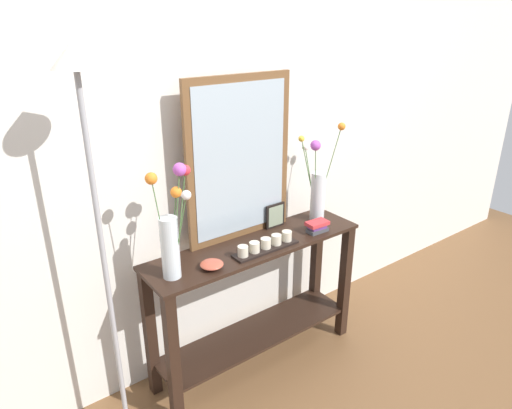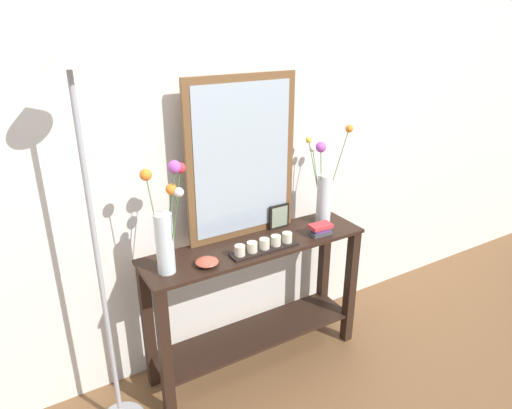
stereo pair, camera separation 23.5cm
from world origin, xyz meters
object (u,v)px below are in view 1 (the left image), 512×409
at_px(tall_vase_left, 171,232).
at_px(vase_right, 318,189).
at_px(book_stack, 317,226).
at_px(mirror_leaning, 240,160).
at_px(decorative_bowl, 212,264).
at_px(floor_lamp, 95,202).
at_px(console_table, 256,293).
at_px(picture_frame_small, 275,216).
at_px(candle_tray, 266,245).

height_order(tall_vase_left, vase_right, vase_right).
bearing_deg(book_stack, mirror_leaning, 149.24).
relative_size(decorative_bowl, floor_lamp, 0.06).
distance_m(mirror_leaning, decorative_bowl, 0.58).
xyz_separation_m(console_table, mirror_leaning, (-0.01, 0.14, 0.77)).
distance_m(tall_vase_left, floor_lamp, 0.41).
bearing_deg(vase_right, mirror_leaning, 168.67).
distance_m(tall_vase_left, picture_frame_small, 0.77).
height_order(picture_frame_small, book_stack, picture_frame_small).
height_order(mirror_leaning, vase_right, mirror_leaning).
xyz_separation_m(console_table, decorative_bowl, (-0.33, -0.08, 0.34)).
distance_m(tall_vase_left, decorative_bowl, 0.28).
relative_size(picture_frame_small, floor_lamp, 0.08).
height_order(mirror_leaning, tall_vase_left, mirror_leaning).
distance_m(console_table, decorative_bowl, 0.49).
relative_size(mirror_leaning, picture_frame_small, 6.10).
distance_m(book_stack, floor_lamp, 1.30).
relative_size(vase_right, candle_tray, 1.53).
bearing_deg(picture_frame_small, tall_vase_left, -169.13).
bearing_deg(vase_right, decorative_bowl, -171.68).
bearing_deg(vase_right, picture_frame_small, 165.77).
distance_m(picture_frame_small, floor_lamp, 1.15).
distance_m(decorative_bowl, floor_lamp, 0.68).
bearing_deg(floor_lamp, decorative_bowl, -2.94).
bearing_deg(floor_lamp, picture_frame_small, 8.70).
height_order(console_table, vase_right, vase_right).
xyz_separation_m(picture_frame_small, floor_lamp, (-1.07, -0.16, 0.40)).
xyz_separation_m(mirror_leaning, picture_frame_small, (0.23, -0.03, -0.37)).
bearing_deg(vase_right, tall_vase_left, -175.84).
bearing_deg(tall_vase_left, floor_lamp, -176.28).
distance_m(mirror_leaning, floor_lamp, 0.86).
bearing_deg(mirror_leaning, tall_vase_left, -161.32).
height_order(picture_frame_small, decorative_bowl, picture_frame_small).
xyz_separation_m(tall_vase_left, floor_lamp, (-0.33, -0.02, 0.24)).
bearing_deg(mirror_leaning, book_stack, -30.76).
height_order(vase_right, decorative_bowl, vase_right).
xyz_separation_m(vase_right, candle_tray, (-0.49, -0.13, -0.18)).
distance_m(mirror_leaning, book_stack, 0.61).
bearing_deg(mirror_leaning, vase_right, -11.33).
xyz_separation_m(console_table, book_stack, (0.38, -0.09, 0.36)).
bearing_deg(vase_right, floor_lamp, -175.95).
relative_size(mirror_leaning, tall_vase_left, 1.61).
xyz_separation_m(tall_vase_left, picture_frame_small, (0.74, 0.14, -0.16)).
xyz_separation_m(vase_right, picture_frame_small, (-0.27, 0.07, -0.13)).
bearing_deg(book_stack, console_table, 166.70).
relative_size(vase_right, picture_frame_small, 4.07).
relative_size(candle_tray, floor_lamp, 0.21).
relative_size(mirror_leaning, vase_right, 1.50).
height_order(console_table, mirror_leaning, mirror_leaning).
height_order(mirror_leaning, candle_tray, mirror_leaning).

